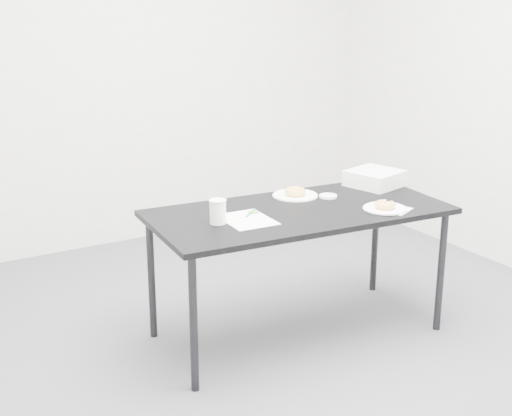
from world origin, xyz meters
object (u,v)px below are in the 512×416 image
scorecard (247,220)px  coffee_cup (218,212)px  bakery_box (375,178)px  pen (251,213)px  donut_near (385,205)px  plate_far (295,195)px  table (299,219)px  donut_far (295,192)px  plate_near (385,209)px

scorecard → coffee_cup: 0.17m
coffee_cup → bakery_box: 1.15m
pen → coffee_cup: (-0.22, -0.05, 0.05)m
scorecard → coffee_cup: size_ratio=2.40×
scorecard → donut_near: (0.71, -0.23, 0.03)m
pen → plate_far: pen is taller
coffee_cup → bakery_box: size_ratio=0.44×
pen → donut_near: bearing=-65.0°
table → donut_far: size_ratio=13.63×
bakery_box → coffee_cup: bearing=173.3°
table → plate_far: size_ratio=6.40×
plate_near → bakery_box: bakery_box is taller
table → bakery_box: 0.68m
plate_far → donut_far: (0.00, 0.00, 0.02)m
donut_far → coffee_cup: 0.64m
plate_far → bakery_box: size_ratio=0.92×
scorecard → plate_far: size_ratio=1.15×
donut_near → pen: bearing=155.1°
table → donut_far: 0.27m
plate_near → bakery_box: size_ratio=0.84×
plate_near → pen: bearing=155.1°
plate_far → bakery_box: bearing=-6.0°
bakery_box → donut_near: bearing=-138.1°
plate_far → donut_far: donut_far is taller
donut_near → plate_near: bearing=0.0°
plate_far → coffee_cup: (-0.61, -0.21, 0.06)m
table → coffee_cup: 0.49m
pen → plate_far: bearing=-17.4°
plate_near → bakery_box: 0.49m
pen → donut_near: size_ratio=1.26×
scorecard → donut_near: donut_near is taller
scorecard → table: bearing=5.3°
table → donut_far: (0.13, 0.22, 0.08)m
plate_near → scorecard: bearing=162.5°
plate_near → plate_far: size_ratio=0.91×
table → coffee_cup: bearing=-176.4°
scorecard → donut_near: size_ratio=2.71×
scorecard → pen: (0.07, 0.07, 0.01)m
donut_near → plate_far: size_ratio=0.43×
table → pen: 0.27m
donut_near → coffee_cup: 0.90m
plate_near → donut_near: bearing=0.0°
plate_near → bakery_box: (0.27, 0.41, 0.04)m
donut_near → table: bearing=148.2°
donut_near → bakery_box: size_ratio=0.39×
donut_near → donut_far: 0.53m
pen → coffee_cup: bearing=152.8°
plate_far → bakery_box: (0.53, -0.06, 0.04)m
donut_near → donut_far: bearing=119.5°
plate_near → donut_near: (0.00, 0.00, 0.02)m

